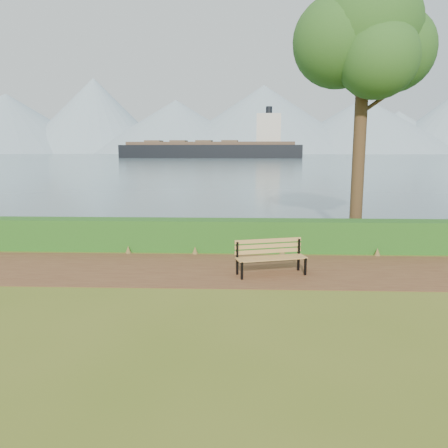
{
  "coord_description": "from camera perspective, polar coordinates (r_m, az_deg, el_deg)",
  "views": [
    {
      "loc": [
        0.34,
        -11.13,
        3.2
      ],
      "look_at": [
        -0.16,
        1.2,
        1.1
      ],
      "focal_mm": 35.0,
      "sensor_mm": 36.0,
      "label": 1
    }
  ],
  "objects": [
    {
      "name": "cargo_ship",
      "position": [
        175.57,
        -0.95,
        9.67
      ],
      "size": [
        72.36,
        16.09,
        21.78
      ],
      "rotation": [
        0.0,
        0.0,
        -0.07
      ],
      "color": "black",
      "rests_on": "ground"
    },
    {
      "name": "water",
      "position": [
        271.15,
        2.3,
        8.97
      ],
      "size": [
        700.0,
        510.0,
        0.0
      ],
      "primitive_type": "cube",
      "color": "#425E6A",
      "rests_on": "ground"
    },
    {
      "name": "bench",
      "position": [
        11.39,
        6.05,
        -3.98
      ],
      "size": [
        1.89,
        1.01,
        0.91
      ],
      "rotation": [
        0.0,
        0.0,
        0.28
      ],
      "color": "black",
      "rests_on": "ground"
    },
    {
      "name": "hedge",
      "position": [
        14.0,
        0.9,
        -1.47
      ],
      "size": [
        32.0,
        0.85,
        1.0
      ],
      "primitive_type": "cube",
      "color": "#174313",
      "rests_on": "ground"
    },
    {
      "name": "mountains",
      "position": [
        418.01,
        1.06,
        13.01
      ],
      "size": [
        585.0,
        190.0,
        70.0
      ],
      "color": "#7B94A4",
      "rests_on": "ground"
    },
    {
      "name": "ground",
      "position": [
        11.59,
        0.57,
        -6.37
      ],
      "size": [
        140.0,
        140.0,
        0.0
      ],
      "primitive_type": "plane",
      "color": "#51631C",
      "rests_on": "ground"
    },
    {
      "name": "path",
      "position": [
        11.88,
        0.61,
        -5.95
      ],
      "size": [
        40.0,
        3.4,
        0.01
      ],
      "primitive_type": "cube",
      "color": "#532F1C",
      "rests_on": "ground"
    },
    {
      "name": "tree",
      "position": [
        16.6,
        17.89,
        22.37
      ],
      "size": [
        4.86,
        4.02,
        9.39
      ],
      "rotation": [
        0.0,
        0.0,
        -0.13
      ],
      "color": "#382316",
      "rests_on": "ground"
    }
  ]
}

